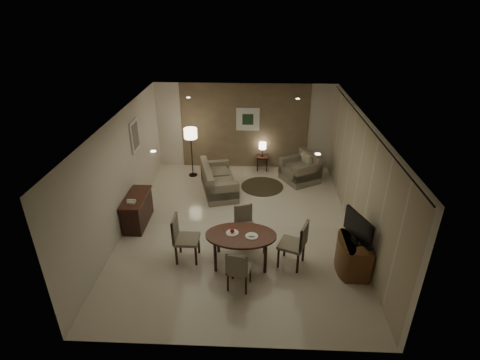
{
  "coord_description": "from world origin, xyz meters",
  "views": [
    {
      "loc": [
        0.34,
        -7.66,
        5.14
      ],
      "look_at": [
        0.0,
        0.2,
        1.15
      ],
      "focal_mm": 28.0,
      "sensor_mm": 36.0,
      "label": 1
    }
  ],
  "objects_px": {
    "tv_cabinet": "(355,255)",
    "sofa": "(219,179)",
    "console_desk": "(137,210)",
    "chair_right": "(292,244)",
    "floor_lamp": "(192,153)",
    "chair_far": "(246,227)",
    "side_table": "(262,163)",
    "chair_left": "(187,239)",
    "dining_table": "(241,248)",
    "armchair": "(300,168)",
    "chair_near": "(239,268)"
  },
  "relations": [
    {
      "from": "tv_cabinet",
      "to": "chair_near",
      "type": "relative_size",
      "value": 1.02
    },
    {
      "from": "sofa",
      "to": "chair_right",
      "type": "bearing_deg",
      "value": -164.64
    },
    {
      "from": "chair_far",
      "to": "side_table",
      "type": "bearing_deg",
      "value": 65.73
    },
    {
      "from": "side_table",
      "to": "floor_lamp",
      "type": "bearing_deg",
      "value": -166.36
    },
    {
      "from": "armchair",
      "to": "floor_lamp",
      "type": "distance_m",
      "value": 3.3
    },
    {
      "from": "tv_cabinet",
      "to": "armchair",
      "type": "bearing_deg",
      "value": 99.94
    },
    {
      "from": "dining_table",
      "to": "chair_left",
      "type": "height_order",
      "value": "chair_left"
    },
    {
      "from": "sofa",
      "to": "chair_far",
      "type": "bearing_deg",
      "value": -175.68
    },
    {
      "from": "dining_table",
      "to": "chair_near",
      "type": "xyz_separation_m",
      "value": [
        -0.0,
        -0.74,
        0.1
      ]
    },
    {
      "from": "chair_far",
      "to": "tv_cabinet",
      "type": "bearing_deg",
      "value": -38.02
    },
    {
      "from": "chair_right",
      "to": "side_table",
      "type": "height_order",
      "value": "chair_right"
    },
    {
      "from": "tv_cabinet",
      "to": "chair_near",
      "type": "distance_m",
      "value": 2.39
    },
    {
      "from": "chair_far",
      "to": "chair_right",
      "type": "relative_size",
      "value": 0.87
    },
    {
      "from": "chair_left",
      "to": "sofa",
      "type": "relative_size",
      "value": 0.61
    },
    {
      "from": "chair_left",
      "to": "chair_far",
      "type": "bearing_deg",
      "value": -63.81
    },
    {
      "from": "sofa",
      "to": "side_table",
      "type": "relative_size",
      "value": 3.57
    },
    {
      "from": "sofa",
      "to": "floor_lamp",
      "type": "height_order",
      "value": "floor_lamp"
    },
    {
      "from": "console_desk",
      "to": "chair_right",
      "type": "relative_size",
      "value": 1.17
    },
    {
      "from": "armchair",
      "to": "side_table",
      "type": "xyz_separation_m",
      "value": [
        -1.12,
        0.74,
        -0.19
      ]
    },
    {
      "from": "floor_lamp",
      "to": "chair_left",
      "type": "bearing_deg",
      "value": -82.51
    },
    {
      "from": "chair_near",
      "to": "side_table",
      "type": "height_order",
      "value": "chair_near"
    },
    {
      "from": "console_desk",
      "to": "armchair",
      "type": "bearing_deg",
      "value": 30.93
    },
    {
      "from": "sofa",
      "to": "console_desk",
      "type": "bearing_deg",
      "value": 118.87
    },
    {
      "from": "sofa",
      "to": "armchair",
      "type": "height_order",
      "value": "armchair"
    },
    {
      "from": "floor_lamp",
      "to": "sofa",
      "type": "bearing_deg",
      "value": -47.61
    },
    {
      "from": "chair_right",
      "to": "tv_cabinet",
      "type": "bearing_deg",
      "value": 106.97
    },
    {
      "from": "armchair",
      "to": "chair_far",
      "type": "bearing_deg",
      "value": -54.63
    },
    {
      "from": "dining_table",
      "to": "chair_left",
      "type": "xyz_separation_m",
      "value": [
        -1.13,
        0.05,
        0.17
      ]
    },
    {
      "from": "dining_table",
      "to": "console_desk",
      "type": "bearing_deg",
      "value": 152.22
    },
    {
      "from": "side_table",
      "to": "console_desk",
      "type": "bearing_deg",
      "value": -133.3
    },
    {
      "from": "side_table",
      "to": "tv_cabinet",
      "type": "bearing_deg",
      "value": -68.96
    },
    {
      "from": "chair_right",
      "to": "armchair",
      "type": "height_order",
      "value": "chair_right"
    },
    {
      "from": "console_desk",
      "to": "chair_far",
      "type": "distance_m",
      "value": 2.75
    },
    {
      "from": "console_desk",
      "to": "chair_right",
      "type": "bearing_deg",
      "value": -21.02
    },
    {
      "from": "chair_near",
      "to": "floor_lamp",
      "type": "bearing_deg",
      "value": -59.25
    },
    {
      "from": "console_desk",
      "to": "floor_lamp",
      "type": "xyz_separation_m",
      "value": [
        0.92,
        2.73,
        0.39
      ]
    },
    {
      "from": "sofa",
      "to": "chair_left",
      "type": "bearing_deg",
      "value": 158.3
    },
    {
      "from": "dining_table",
      "to": "side_table",
      "type": "distance_m",
      "value": 4.63
    },
    {
      "from": "dining_table",
      "to": "armchair",
      "type": "xyz_separation_m",
      "value": [
        1.61,
        3.87,
        0.08
      ]
    },
    {
      "from": "side_table",
      "to": "chair_right",
      "type": "bearing_deg",
      "value": -83.15
    },
    {
      "from": "console_desk",
      "to": "dining_table",
      "type": "relative_size",
      "value": 0.82
    },
    {
      "from": "chair_left",
      "to": "chair_near",
      "type": "bearing_deg",
      "value": -125.15
    },
    {
      "from": "floor_lamp",
      "to": "chair_near",
      "type": "bearing_deg",
      "value": -71.02
    },
    {
      "from": "tv_cabinet",
      "to": "chair_right",
      "type": "distance_m",
      "value": 1.29
    },
    {
      "from": "chair_near",
      "to": "console_desk",
      "type": "bearing_deg",
      "value": -27.4
    },
    {
      "from": "dining_table",
      "to": "chair_far",
      "type": "bearing_deg",
      "value": 82.84
    },
    {
      "from": "sofa",
      "to": "armchair",
      "type": "distance_m",
      "value": 2.48
    },
    {
      "from": "armchair",
      "to": "floor_lamp",
      "type": "height_order",
      "value": "floor_lamp"
    },
    {
      "from": "side_table",
      "to": "armchair",
      "type": "bearing_deg",
      "value": -33.38
    },
    {
      "from": "tv_cabinet",
      "to": "sofa",
      "type": "relative_size",
      "value": 0.54
    }
  ]
}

